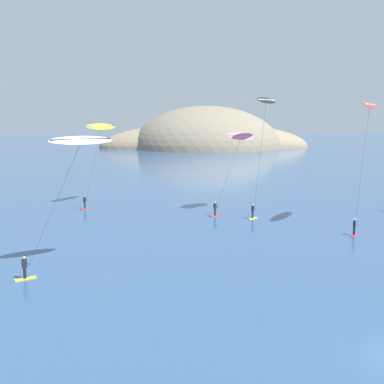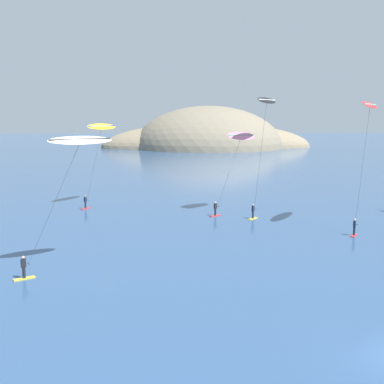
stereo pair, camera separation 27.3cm
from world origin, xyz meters
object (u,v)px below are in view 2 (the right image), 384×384
(kitesurfer_white, at_px, (75,151))
(kitesurfer_yellow, at_px, (100,133))
(kitesurfer_red, at_px, (369,114))
(kitesurfer_black, at_px, (265,113))
(kitesurfer_pink, at_px, (239,142))

(kitesurfer_white, bearing_deg, kitesurfer_yellow, 91.73)
(kitesurfer_white, bearing_deg, kitesurfer_red, 22.38)
(kitesurfer_white, relative_size, kitesurfer_black, 0.74)
(kitesurfer_white, bearing_deg, kitesurfer_black, 44.94)
(kitesurfer_pink, xyz_separation_m, kitesurfer_yellow, (-16.89, 6.22, 0.86))
(kitesurfer_red, relative_size, kitesurfer_pink, 1.34)
(kitesurfer_pink, bearing_deg, kitesurfer_black, -40.74)
(kitesurfer_black, relative_size, kitesurfer_pink, 1.41)
(kitesurfer_pink, relative_size, kitesurfer_yellow, 0.91)
(kitesurfer_white, distance_m, kitesurfer_black, 26.45)
(kitesurfer_white, xyz_separation_m, kitesurfer_yellow, (-0.81, 26.98, 0.39))
(kitesurfer_black, xyz_separation_m, kitesurfer_yellow, (-19.43, 8.40, -2.49))
(kitesurfer_pink, height_order, kitesurfer_yellow, kitesurfer_yellow)
(kitesurfer_black, bearing_deg, kitesurfer_white, -135.06)
(kitesurfer_black, xyz_separation_m, kitesurfer_red, (8.87, -7.26, -0.16))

